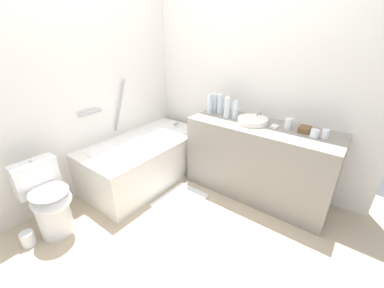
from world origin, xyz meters
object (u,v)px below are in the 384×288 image
at_px(drinking_glass_0, 315,134).
at_px(amenity_basket, 305,129).
at_px(water_bottle_0, 235,110).
at_px(bath_mat, 180,200).
at_px(drinking_glass_1, 325,134).
at_px(sink_basin, 253,121).
at_px(toilet, 49,201).
at_px(water_bottle_1, 215,103).
at_px(water_bottle_4, 209,105).
at_px(sink_faucet, 260,116).
at_px(soap_dish, 275,127).
at_px(water_bottle_3, 227,108).
at_px(toilet_paper_roll, 28,239).
at_px(water_bottle_2, 220,104).
at_px(bathtub, 146,158).
at_px(drinking_glass_2, 289,124).

relative_size(drinking_glass_0, amenity_basket, 0.56).
bearing_deg(water_bottle_0, drinking_glass_0, -92.84).
bearing_deg(bath_mat, drinking_glass_1, -59.73).
distance_m(sink_basin, amenity_basket, 0.51).
bearing_deg(toilet, drinking_glass_1, 44.96).
distance_m(drinking_glass_0, amenity_basket, 0.14).
height_order(water_bottle_1, water_bottle_4, water_bottle_1).
distance_m(sink_faucet, soap_dish, 0.28).
distance_m(toilet, bath_mat, 1.27).
bearing_deg(water_bottle_3, water_bottle_1, 66.92).
relative_size(sink_faucet, water_bottle_4, 0.67).
relative_size(water_bottle_1, bath_mat, 0.44).
bearing_deg(drinking_glass_0, water_bottle_1, 85.47).
relative_size(toilet, toilet_paper_roll, 5.26).
bearing_deg(sink_basin, water_bottle_0, 79.94).
height_order(sink_basin, drinking_glass_1, drinking_glass_1).
bearing_deg(water_bottle_2, water_bottle_0, -99.40).
relative_size(toilet, water_bottle_3, 2.91).
xyz_separation_m(bathtub, sink_basin, (0.54, -1.11, 0.58)).
xyz_separation_m(toilet, water_bottle_3, (1.68, -0.80, 0.60)).
bearing_deg(sink_basin, water_bottle_4, 89.24).
height_order(water_bottle_1, soap_dish, water_bottle_1).
bearing_deg(soap_dish, water_bottle_3, 93.33).
bearing_deg(bathtub, water_bottle_3, -55.82).
relative_size(water_bottle_2, bath_mat, 0.45).
bearing_deg(drinking_glass_1, water_bottle_0, 88.96).
distance_m(water_bottle_1, toilet_paper_roll, 2.28).
xyz_separation_m(water_bottle_1, drinking_glass_2, (-0.01, -0.88, -0.06)).
height_order(sink_faucet, water_bottle_0, water_bottle_0).
bearing_deg(water_bottle_0, amenity_basket, -86.20).
xyz_separation_m(toilet, water_bottle_1, (1.78, -0.58, 0.60)).
xyz_separation_m(toilet, sink_basin, (1.69, -1.11, 0.52)).
bearing_deg(amenity_basket, sink_basin, 100.23).
bearing_deg(toilet, water_bottle_3, 65.91).
xyz_separation_m(soap_dish, bath_mat, (-0.68, 0.70, -0.83)).
xyz_separation_m(drinking_glass_0, toilet_paper_roll, (-1.92, 1.75, -0.80)).
xyz_separation_m(water_bottle_2, bath_mat, (-0.73, 0.02, -0.94)).
xyz_separation_m(sink_basin, sink_faucet, (0.18, 0.00, 0.00)).
distance_m(water_bottle_2, bath_mat, 1.19).
distance_m(toilet, drinking_glass_1, 2.54).
bearing_deg(toilet_paper_roll, toilet, -7.27).
bearing_deg(water_bottle_0, toilet_paper_roll, 155.12).
distance_m(drinking_glass_1, drinking_glass_2, 0.35).
relative_size(water_bottle_0, water_bottle_1, 0.86).
bearing_deg(water_bottle_4, water_bottle_0, -83.94).
relative_size(water_bottle_3, drinking_glass_0, 3.13).
height_order(drinking_glass_2, amenity_basket, drinking_glass_2).
bearing_deg(soap_dish, amenity_basket, -76.98).
distance_m(sink_basin, water_bottle_4, 0.56).
bearing_deg(bath_mat, water_bottle_0, -18.99).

